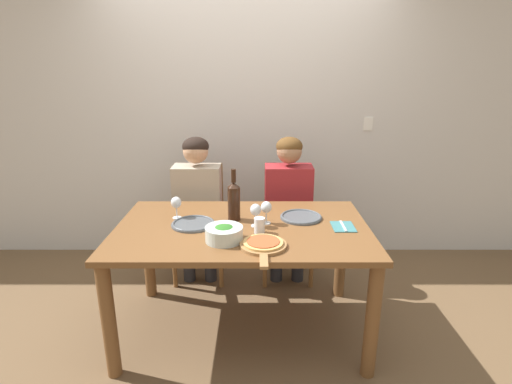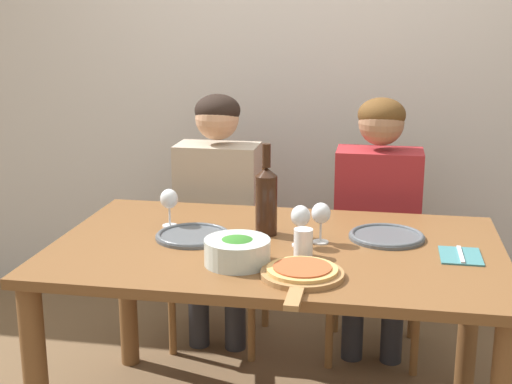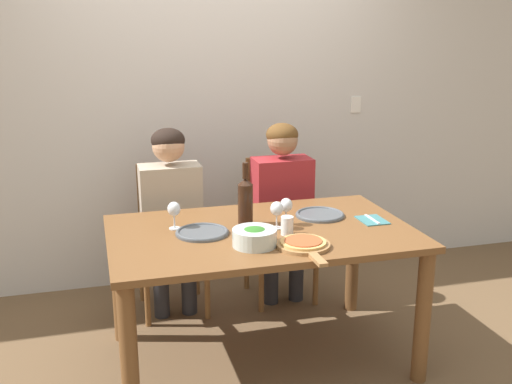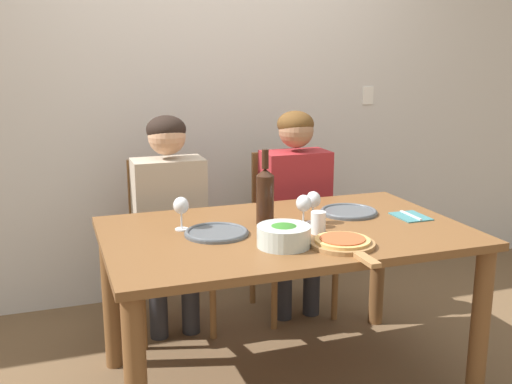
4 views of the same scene
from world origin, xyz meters
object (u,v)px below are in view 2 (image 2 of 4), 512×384
Objects in this scene: chair_right at (376,246)px; person_woman at (217,199)px; pizza_on_board at (302,273)px; wine_glass_left at (169,201)px; fork_on_napkin at (461,256)px; dinner_plate_left at (193,235)px; wine_bottle at (266,199)px; dinner_plate_right at (387,236)px; chair_left at (223,237)px; broccoli_bowl at (237,251)px; wine_glass_centre at (301,218)px; person_man at (378,206)px; wine_glass_right at (321,215)px; water_tumbler at (303,243)px.

chair_right is 0.78× the size of person_woman.
wine_glass_left is (-0.57, 0.45, 0.09)m from pizza_on_board.
wine_glass_left reaches higher than fork_on_napkin.
pizza_on_board reaches higher than dinner_plate_left.
wine_bottle is 0.47m from dinner_plate_right.
dinner_plate_left is at bearing 143.40° from pizza_on_board.
broccoli_bowl is (0.29, -1.04, 0.31)m from chair_left.
chair_left reaches higher than dinner_plate_left.
wine_glass_centre reaches higher than broccoli_bowl.
chair_right is 4.30× the size of broccoli_bowl.
person_woman is 1.14m from pizza_on_board.
fork_on_napkin is (0.29, -0.72, 0.04)m from person_man.
dinner_plate_right is at bearing -86.57° from chair_right.
wine_glass_right is at bearing -50.53° from person_woman.
broccoli_bowl is 0.33m from dinner_plate_left.
wine_bottle is (0.33, -0.71, 0.40)m from chair_left.
dinner_plate_left is at bearing -159.95° from wine_bottle.
person_man is at bearing 64.17° from broccoli_bowl.
dinner_plate_right reaches higher than fork_on_napkin.
wine_glass_right is 1.00× the size of wine_glass_centre.
wine_bottle reaches higher than wine_glass_centre.
chair_left is at bearing 140.94° from fork_on_napkin.
person_man reaches higher than pizza_on_board.
water_tumbler reaches higher than pizza_on_board.
person_man is 6.77× the size of fork_on_napkin.
broccoli_bowl reaches higher than fork_on_napkin.
fork_on_napkin is (1.09, -0.16, -0.10)m from wine_glass_left.
wine_glass_right is (-0.24, -0.09, 0.10)m from dinner_plate_right.
wine_glass_left is at bearing -179.97° from dinner_plate_right.
dinner_plate_left is 0.69× the size of pizza_on_board.
dinner_plate_right is (0.49, 0.36, -0.04)m from broccoli_bowl.
fork_on_napkin is at bearing 9.86° from water_tumbler.
chair_left is at bearing 171.12° from person_man.
chair_right is 1.19m from pizza_on_board.
wine_bottle is at bearing -124.60° from person_man.
chair_right is 2.34× the size of pizza_on_board.
wine_glass_right reaches higher than dinner_plate_left.
dinner_plate_left is (-0.26, -0.09, -0.13)m from wine_bottle.
person_man is 0.57m from dinner_plate_right.
chair_right is at bearing 40.54° from wine_glass_left.
wine_glass_centre is at bearing -56.13° from person_woman.
fork_on_napkin is at bearing -34.98° from person_woman.
person_man reaches higher than water_tumbler.
wine_glass_centre is (-0.27, -0.71, 0.14)m from person_man.
person_woman is 4.35× the size of dinner_plate_right.
chair_right reaches higher than dinner_plate_left.
broccoli_bowl is at bearing -115.83° from person_man.
chair_right reaches higher than water_tumbler.
broccoli_bowl is 0.79× the size of dinner_plate_right.
person_woman reaches higher than dinner_plate_right.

